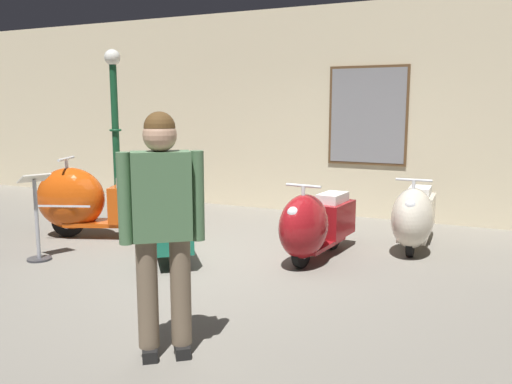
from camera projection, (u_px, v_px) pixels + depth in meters
name	position (u px, v px, depth m)	size (l,w,h in m)	color
ground_plane	(206.00, 266.00, 6.07)	(60.00, 60.00, 0.00)	slate
showroom_back_wall	(312.00, 112.00, 8.93)	(18.00, 0.24, 3.39)	beige
scooter_0	(92.00, 201.00, 7.32)	(1.87, 1.15, 1.11)	black
scooter_1	(168.00, 216.00, 6.58)	(1.39, 1.55, 0.99)	black
scooter_2	(313.00, 225.00, 6.20)	(0.58, 1.58, 0.94)	black
scooter_3	(414.00, 217.00, 6.66)	(0.54, 1.57, 0.95)	black
lamppost	(116.00, 135.00, 8.45)	(0.28, 0.28, 2.67)	#144728
visitor_0	(162.00, 219.00, 3.73)	(0.49, 0.44, 1.77)	black
info_stanchion	(37.00, 225.00, 6.23)	(0.32, 0.38, 1.03)	#333338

